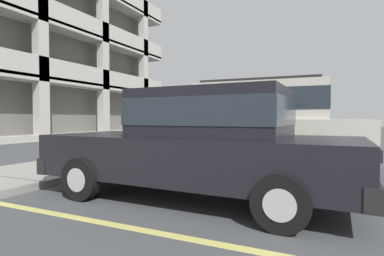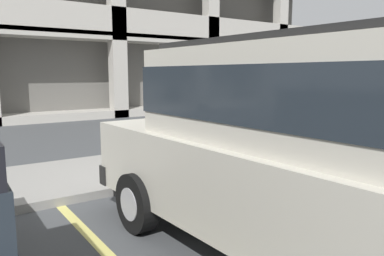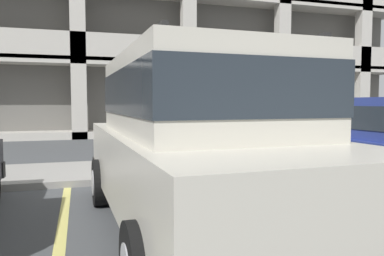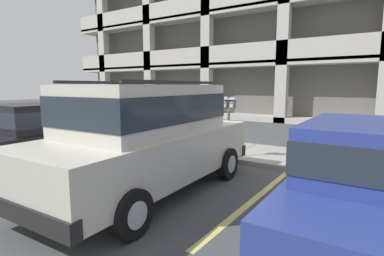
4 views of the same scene
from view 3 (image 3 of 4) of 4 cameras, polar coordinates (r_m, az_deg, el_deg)
ground_plane at (r=6.79m, az=-4.61°, el=-9.00°), size 80.00×80.00×0.10m
sidewalk at (r=8.02m, az=-6.59°, el=-6.22°), size 40.00×2.20×0.12m
parking_stall_lines at (r=6.07m, az=13.62°, el=-10.14°), size 12.98×4.80×0.01m
silver_suv at (r=4.15m, az=0.42°, el=-1.27°), size 2.15×4.85×2.03m
parking_meter_near at (r=6.96m, az=-5.20°, el=2.32°), size 0.35×0.12×1.55m
fire_hydrant at (r=9.44m, az=23.78°, el=-2.52°), size 0.30×0.30×0.70m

